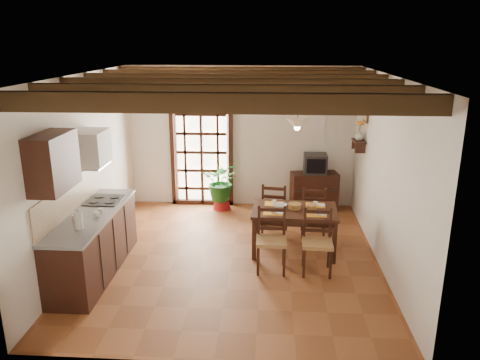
# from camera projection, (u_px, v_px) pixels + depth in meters

# --- Properties ---
(ground_plane) EXTENTS (5.00, 5.00, 0.00)m
(ground_plane) POSITION_uv_depth(u_px,v_px,m) (232.00, 257.00, 7.33)
(ground_plane) COLOR brown
(room_shell) EXTENTS (4.52, 5.02, 2.81)m
(room_shell) POSITION_uv_depth(u_px,v_px,m) (231.00, 144.00, 6.81)
(room_shell) COLOR silver
(room_shell) RESTS_ON ground_plane
(ceiling_beams) EXTENTS (4.50, 4.34, 0.20)m
(ceiling_beams) POSITION_uv_depth(u_px,v_px,m) (231.00, 83.00, 6.55)
(ceiling_beams) COLOR black
(ceiling_beams) RESTS_ON room_shell
(french_door) EXTENTS (1.26, 0.11, 2.32)m
(french_door) POSITION_uv_depth(u_px,v_px,m) (202.00, 148.00, 9.38)
(french_door) COLOR white
(french_door) RESTS_ON ground_plane
(kitchen_counter) EXTENTS (0.64, 2.25, 1.38)m
(kitchen_counter) POSITION_uv_depth(u_px,v_px,m) (94.00, 242.00, 6.74)
(kitchen_counter) COLOR black
(kitchen_counter) RESTS_ON ground_plane
(upper_cabinet) EXTENTS (0.35, 0.80, 0.70)m
(upper_cabinet) POSITION_uv_depth(u_px,v_px,m) (53.00, 162.00, 5.68)
(upper_cabinet) COLOR black
(upper_cabinet) RESTS_ON room_shell
(range_hood) EXTENTS (0.38, 0.60, 0.54)m
(range_hood) POSITION_uv_depth(u_px,v_px,m) (93.00, 148.00, 6.90)
(range_hood) COLOR white
(range_hood) RESTS_ON room_shell
(counter_items) EXTENTS (0.50, 1.43, 0.25)m
(counter_items) POSITION_uv_depth(u_px,v_px,m) (93.00, 209.00, 6.69)
(counter_items) COLOR black
(counter_items) RESTS_ON kitchen_counter
(dining_table) EXTENTS (1.36, 0.91, 0.72)m
(dining_table) POSITION_uv_depth(u_px,v_px,m) (294.00, 215.00, 7.37)
(dining_table) COLOR #351B11
(dining_table) RESTS_ON ground_plane
(chair_near_left) EXTENTS (0.44, 0.42, 0.95)m
(chair_near_left) POSITION_uv_depth(u_px,v_px,m) (271.00, 251.00, 6.86)
(chair_near_left) COLOR #A07344
(chair_near_left) RESTS_ON ground_plane
(chair_near_right) EXTENTS (0.45, 0.43, 0.94)m
(chair_near_right) POSITION_uv_depth(u_px,v_px,m) (317.00, 253.00, 6.79)
(chair_near_right) COLOR #A07344
(chair_near_right) RESTS_ON ground_plane
(chair_far_left) EXTENTS (0.49, 0.48, 0.94)m
(chair_far_left) POSITION_uv_depth(u_px,v_px,m) (275.00, 218.00, 8.15)
(chair_far_left) COLOR #A07344
(chair_far_left) RESTS_ON ground_plane
(chair_far_right) EXTENTS (0.44, 0.42, 0.91)m
(chair_far_right) POSITION_uv_depth(u_px,v_px,m) (313.00, 220.00, 8.08)
(chair_far_right) COLOR #A07344
(chair_far_right) RESTS_ON ground_plane
(table_setting) EXTENTS (0.96, 0.64, 0.09)m
(table_setting) POSITION_uv_depth(u_px,v_px,m) (295.00, 209.00, 7.35)
(table_setting) COLOR orange
(table_setting) RESTS_ON dining_table
(table_bowl) EXTENTS (0.28, 0.28, 0.05)m
(table_bowl) POSITION_uv_depth(u_px,v_px,m) (280.00, 206.00, 7.41)
(table_bowl) COLOR white
(table_bowl) RESTS_ON dining_table
(sideboard) EXTENTS (0.95, 0.54, 0.77)m
(sideboard) POSITION_uv_depth(u_px,v_px,m) (314.00, 192.00, 9.26)
(sideboard) COLOR black
(sideboard) RESTS_ON ground_plane
(crt_tv) EXTENTS (0.44, 0.41, 0.38)m
(crt_tv) POSITION_uv_depth(u_px,v_px,m) (315.00, 164.00, 9.09)
(crt_tv) COLOR black
(crt_tv) RESTS_ON sideboard
(fuse_box) EXTENTS (0.25, 0.03, 0.32)m
(fuse_box) POSITION_uv_depth(u_px,v_px,m) (318.00, 121.00, 9.10)
(fuse_box) COLOR white
(fuse_box) RESTS_ON room_shell
(plant_pot) EXTENTS (0.36, 0.36, 0.22)m
(plant_pot) POSITION_uv_depth(u_px,v_px,m) (222.00, 204.00, 9.39)
(plant_pot) COLOR maroon
(plant_pot) RESTS_ON ground_plane
(potted_plant) EXTENTS (1.95, 1.70, 2.08)m
(potted_plant) POSITION_uv_depth(u_px,v_px,m) (222.00, 182.00, 9.26)
(potted_plant) COLOR #144C19
(potted_plant) RESTS_ON ground_plane
(wall_shelf) EXTENTS (0.20, 0.42, 0.20)m
(wall_shelf) POSITION_uv_depth(u_px,v_px,m) (359.00, 143.00, 8.29)
(wall_shelf) COLOR black
(wall_shelf) RESTS_ON room_shell
(shelf_vase) EXTENTS (0.15, 0.15, 0.15)m
(shelf_vase) POSITION_uv_depth(u_px,v_px,m) (359.00, 135.00, 8.25)
(shelf_vase) COLOR #B2BFB2
(shelf_vase) RESTS_ON wall_shelf
(shelf_flowers) EXTENTS (0.14, 0.14, 0.36)m
(shelf_flowers) POSITION_uv_depth(u_px,v_px,m) (360.00, 124.00, 8.19)
(shelf_flowers) COLOR orange
(shelf_flowers) RESTS_ON shelf_vase
(framed_picture) EXTENTS (0.03, 0.32, 0.32)m
(framed_picture) POSITION_uv_depth(u_px,v_px,m) (366.00, 113.00, 8.13)
(framed_picture) COLOR brown
(framed_picture) RESTS_ON room_shell
(pendant_lamp) EXTENTS (0.36, 0.36, 0.84)m
(pendant_lamp) POSITION_uv_depth(u_px,v_px,m) (297.00, 122.00, 7.05)
(pendant_lamp) COLOR black
(pendant_lamp) RESTS_ON room_shell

